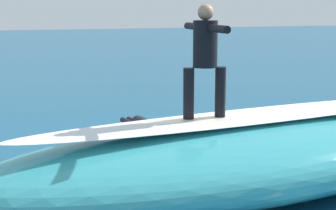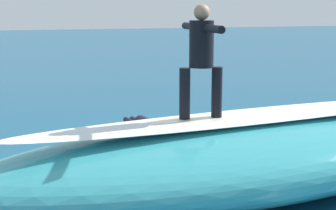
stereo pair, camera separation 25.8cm
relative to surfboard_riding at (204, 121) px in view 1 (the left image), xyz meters
The scene contains 8 objects.
ground_plane 3.35m from the surfboard_riding, 110.79° to the right, with size 120.00×120.00×0.00m, color #145175.
wave_crest 1.20m from the surfboard_riding, behind, with size 9.48×3.10×1.23m, color teal.
wave_foam_lip 1.00m from the surfboard_riding, behind, with size 8.06×1.09×0.08m, color white.
surfboard_riding is the anchor object (origin of this frame).
surfer_riding 1.03m from the surfboard_riding, ahead, with size 0.67×1.60×1.68m.
surfboard_paddling 4.77m from the surfboard_riding, 96.56° to the right, with size 2.01×0.54×0.09m, color yellow.
surfer_paddling 4.85m from the surfboard_riding, 96.15° to the right, with size 0.51×1.74×0.31m.
foam_patch_mid 5.40m from the surfboard_riding, 89.59° to the right, with size 0.61×0.48×0.13m, color white.
Camera 1 is at (4.39, 10.22, 2.99)m, focal length 58.16 mm.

